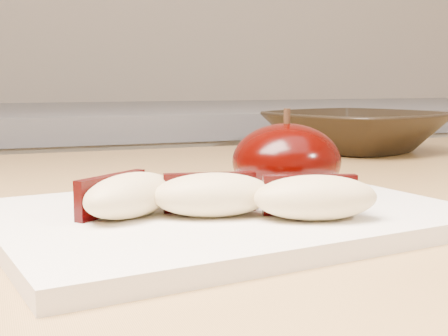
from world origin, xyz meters
name	(u,v)px	position (x,y,z in m)	size (l,w,h in m)	color
cutting_board	(224,216)	(-0.04, 0.37, 0.91)	(0.28, 0.20, 0.01)	silver
apple_half	(286,161)	(0.03, 0.42, 0.93)	(0.10, 0.10, 0.07)	black
apple_wedge_a	(129,195)	(-0.10, 0.37, 0.92)	(0.08, 0.07, 0.03)	#CBB581
apple_wedge_b	(213,194)	(-0.05, 0.35, 0.92)	(0.08, 0.05, 0.03)	#CBB581
apple_wedge_c	(315,197)	(0.00, 0.32, 0.92)	(0.08, 0.05, 0.03)	#CBB581
bowl	(355,132)	(0.26, 0.70, 0.93)	(0.21, 0.21, 0.05)	black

